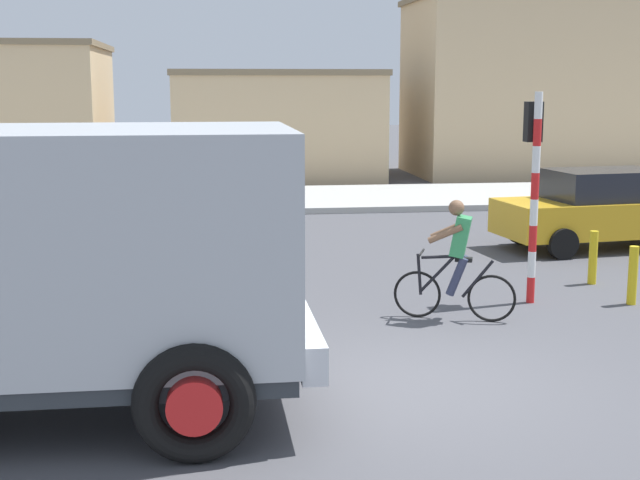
# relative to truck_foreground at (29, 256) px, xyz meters

# --- Properties ---
(ground_plane) EXTENTS (120.00, 120.00, 0.00)m
(ground_plane) POSITION_rel_truck_foreground_xyz_m (4.01, 0.60, -1.67)
(ground_plane) COLOR #4C4C51
(sidewalk_far) EXTENTS (80.00, 5.00, 0.16)m
(sidewalk_far) POSITION_rel_truck_foreground_xyz_m (4.01, 16.02, -1.59)
(sidewalk_far) COLOR #ADADA8
(sidewalk_far) RESTS_ON ground
(truck_foreground) EXTENTS (5.43, 2.87, 2.90)m
(truck_foreground) POSITION_rel_truck_foreground_xyz_m (0.00, 0.00, 0.00)
(truck_foreground) COLOR #B2B7BC
(truck_foreground) RESTS_ON ground
(cyclist) EXTENTS (1.63, 0.74, 1.72)m
(cyclist) POSITION_rel_truck_foreground_xyz_m (5.20, 3.11, -0.80)
(cyclist) COLOR black
(cyclist) RESTS_ON ground
(traffic_light_pole) EXTENTS (0.24, 0.43, 3.20)m
(traffic_light_pole) POSITION_rel_truck_foreground_xyz_m (6.64, 4.01, 0.40)
(traffic_light_pole) COLOR red
(traffic_light_pole) RESTS_ON ground
(car_red_near) EXTENTS (4.18, 2.25, 1.60)m
(car_red_near) POSITION_rel_truck_foreground_xyz_m (9.63, 8.09, -0.85)
(car_red_near) COLOR gold
(car_red_near) RESTS_ON ground
(pedestrian_near_kerb) EXTENTS (0.34, 0.22, 1.62)m
(pedestrian_near_kerb) POSITION_rel_truck_foreground_xyz_m (-1.75, 11.90, -0.82)
(pedestrian_near_kerb) COLOR #2D334C
(pedestrian_near_kerb) RESTS_ON ground
(bollard_near) EXTENTS (0.14, 0.14, 0.90)m
(bollard_near) POSITION_rel_truck_foreground_xyz_m (8.12, 3.62, -1.22)
(bollard_near) COLOR gold
(bollard_near) RESTS_ON ground
(bollard_far) EXTENTS (0.14, 0.14, 0.90)m
(bollard_far) POSITION_rel_truck_foreground_xyz_m (8.12, 5.02, -1.22)
(bollard_far) COLOR gold
(bollard_far) RESTS_ON ground
(building_mid_block) EXTENTS (7.15, 6.64, 3.75)m
(building_mid_block) POSITION_rel_truck_foreground_xyz_m (4.20, 22.92, 0.21)
(building_mid_block) COLOR #D1B284
(building_mid_block) RESTS_ON ground
(building_corner_right) EXTENTS (11.47, 5.44, 6.35)m
(building_corner_right) POSITION_rel_truck_foreground_xyz_m (14.90, 22.63, 1.51)
(building_corner_right) COLOR #D1B284
(building_corner_right) RESTS_ON ground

